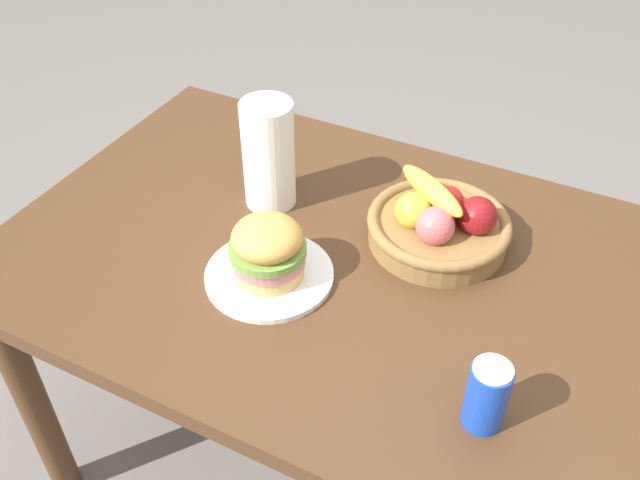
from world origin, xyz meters
name	(u,v)px	position (x,y,z in m)	size (l,w,h in m)	color
ground_plane	(341,466)	(0.00, 0.00, 0.00)	(8.00, 8.00, 0.00)	slate
dining_table	(347,296)	(0.00, 0.00, 0.65)	(1.40, 0.90, 0.75)	#4C301C
plate	(269,275)	(-0.11, -0.12, 0.76)	(0.25, 0.25, 0.01)	white
sandwich	(268,249)	(-0.11, -0.12, 0.82)	(0.15, 0.15, 0.12)	#DBAD60
soda_can	(487,395)	(0.35, -0.25, 0.81)	(0.07, 0.07, 0.13)	blue
fruit_basket	(439,223)	(0.14, 0.13, 0.80)	(0.29, 0.29, 0.14)	olive
paper_towel_roll	(269,155)	(-0.23, 0.10, 0.87)	(0.11, 0.11, 0.24)	white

